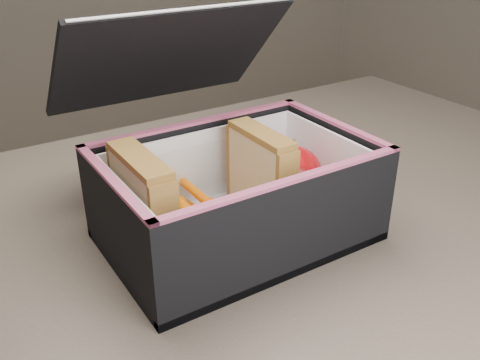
{
  "coord_description": "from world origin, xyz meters",
  "views": [
    {
      "loc": [
        -0.27,
        -0.42,
        1.08
      ],
      "look_at": [
        0.01,
        0.02,
        0.81
      ],
      "focal_mm": 40.0,
      "sensor_mm": 36.0,
      "label": 1
    }
  ],
  "objects": [
    {
      "name": "kitchen_table",
      "position": [
        0.0,
        0.0,
        0.66
      ],
      "size": [
        1.2,
        0.8,
        0.75
      ],
      "color": "#66584C",
      "rests_on": "ground"
    },
    {
      "name": "lunch_bag",
      "position": [
        0.0,
        0.01,
        0.81
      ],
      "size": [
        0.28,
        0.31,
        0.24
      ],
      "color": "black",
      "rests_on": "kitchen_table"
    },
    {
      "name": "plastic_tub",
      "position": [
        -0.04,
        0.01,
        0.8
      ],
      "size": [
        0.18,
        0.13,
        0.08
      ],
      "primitive_type": null,
      "color": "white",
      "rests_on": "lunch_bag"
    },
    {
      "name": "sandwich_left",
      "position": [
        -0.1,
        0.01,
        0.82
      ],
      "size": [
        0.03,
        0.1,
        0.11
      ],
      "color": "tan",
      "rests_on": "plastic_tub"
    },
    {
      "name": "sandwich_right",
      "position": [
        0.03,
        0.01,
        0.82
      ],
      "size": [
        0.03,
        0.09,
        0.1
      ],
      "color": "tan",
      "rests_on": "plastic_tub"
    },
    {
      "name": "carrot_sticks",
      "position": [
        -0.04,
        0.02,
        0.78
      ],
      "size": [
        0.05,
        0.15,
        0.03
      ],
      "color": "#DE6001",
      "rests_on": "plastic_tub"
    },
    {
      "name": "paper_napkin",
      "position": [
        0.09,
        0.02,
        0.77
      ],
      "size": [
        0.08,
        0.08,
        0.01
      ],
      "primitive_type": "cube",
      "rotation": [
        0.0,
        0.0,
        -0.02
      ],
      "color": "white",
      "rests_on": "lunch_bag"
    },
    {
      "name": "red_apple",
      "position": [
        0.08,
        0.02,
        0.8
      ],
      "size": [
        0.09,
        0.09,
        0.08
      ],
      "rotation": [
        0.0,
        0.0,
        0.29
      ],
      "color": "maroon",
      "rests_on": "paper_napkin"
    }
  ]
}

